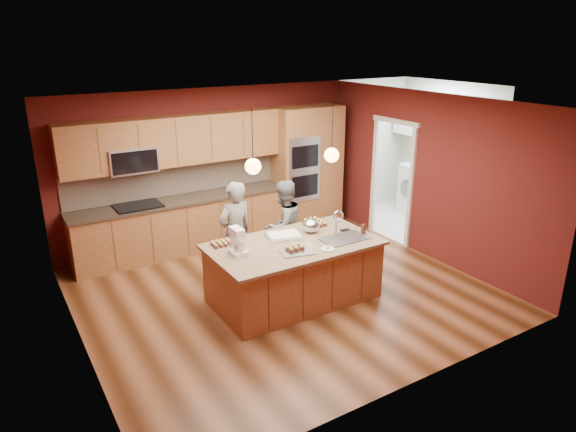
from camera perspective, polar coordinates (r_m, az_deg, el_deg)
floor at (r=7.54m, az=-0.50°, el=-8.42°), size 5.50×5.50×0.00m
ceiling at (r=6.72m, az=-0.56°, el=12.40°), size 5.50×5.50×0.00m
wall_back at (r=9.16m, az=-8.66°, el=5.50°), size 5.50×0.00×5.50m
wall_front at (r=5.18m, az=13.98°, el=-5.98°), size 5.50×0.00×5.50m
wall_left at (r=6.15m, az=-23.08°, el=-2.89°), size 0.00×5.00×5.00m
wall_right at (r=8.69m, az=15.23°, el=4.28°), size 0.00×5.00×5.00m
cabinet_run at (r=8.80m, az=-11.95°, el=2.24°), size 3.74×0.64×2.30m
oven_column at (r=9.80m, az=2.10°, el=5.42°), size 1.30×0.62×2.30m
doorway_trim at (r=9.30m, az=11.45°, el=3.63°), size 0.08×1.11×2.20m
laundry_room at (r=10.53m, az=16.89°, el=10.03°), size 2.60×2.70×2.70m
pendant_left at (r=6.35m, az=-3.91°, el=5.56°), size 0.20×0.20×0.80m
pendant_right at (r=6.97m, az=4.87°, el=6.79°), size 0.20×0.20×0.80m
island at (r=7.17m, az=0.76°, el=-6.07°), size 2.31×1.30×1.23m
person_left at (r=7.55m, az=-5.89°, el=-1.92°), size 0.63×0.47×1.57m
person_right at (r=7.94m, az=-0.50°, el=-1.15°), size 0.82×0.70×1.46m
stand_mixer at (r=6.63m, az=-5.64°, el=-3.01°), size 0.19×0.27×0.36m
sheet_cake at (r=7.19m, az=-0.46°, el=-2.19°), size 0.57×0.48×0.05m
cooling_rack at (r=6.70m, az=1.00°, el=-3.99°), size 0.47×0.39×0.02m
mixing_bowl at (r=7.35m, az=2.56°, el=-1.09°), size 0.24×0.24×0.21m
plate at (r=6.80m, az=4.42°, el=-3.68°), size 0.19×0.19×0.01m
tumbler at (r=7.39m, az=8.37°, el=-1.43°), size 0.07×0.07×0.13m
phone at (r=7.49m, az=6.34°, el=-1.55°), size 0.15×0.09×0.01m
cupcakes_left at (r=6.97m, az=-7.40°, el=-3.00°), size 0.28×0.21×0.06m
cupcakes_rack at (r=6.70m, az=0.79°, el=-3.55°), size 0.25×0.17×0.08m
cupcakes_right at (r=7.66m, az=3.04°, el=-0.72°), size 0.25×0.34×0.08m
washer at (r=10.46m, az=17.13°, el=1.92°), size 0.82×0.84×1.05m
dryer at (r=10.98m, az=14.30°, el=2.89°), size 0.77×0.79×1.01m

